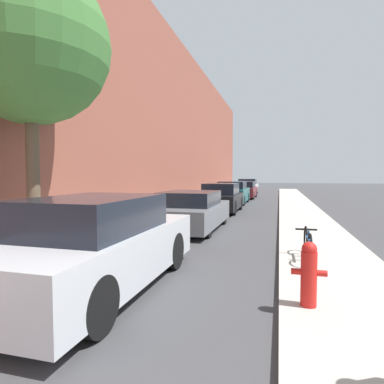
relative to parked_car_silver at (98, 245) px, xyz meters
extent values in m
plane|color=#3D3D3F|center=(0.87, 10.26, -0.72)|extent=(120.00, 120.00, 0.00)
cube|color=#ADA89E|center=(-2.03, 10.26, -0.66)|extent=(2.00, 52.00, 0.12)
cube|color=#ADA89E|center=(3.77, 10.26, -0.66)|extent=(2.00, 52.00, 0.12)
cube|color=brown|center=(-3.38, 10.26, 4.19)|extent=(0.70, 52.00, 9.81)
cylinder|color=black|center=(-0.78, 1.40, -0.36)|extent=(0.22, 0.71, 0.71)
cylinder|color=black|center=(0.78, 1.40, -0.36)|extent=(0.22, 0.71, 0.71)
cylinder|color=black|center=(0.78, -1.32, -0.36)|extent=(0.22, 0.71, 0.71)
cube|color=silver|center=(0.00, 0.04, -0.14)|extent=(1.77, 4.39, 0.77)
cube|color=black|center=(0.00, -0.14, 0.51)|extent=(1.55, 2.28, 0.53)
cylinder|color=black|center=(-0.94, 7.25, -0.41)|extent=(0.22, 0.62, 0.62)
cylinder|color=black|center=(0.74, 7.25, -0.41)|extent=(0.22, 0.62, 0.62)
cylinder|color=black|center=(-0.94, 4.55, -0.41)|extent=(0.22, 0.62, 0.62)
cylinder|color=black|center=(0.74, 4.55, -0.41)|extent=(0.22, 0.62, 0.62)
cube|color=slate|center=(-0.10, 5.90, -0.21)|extent=(1.91, 4.35, 0.66)
cube|color=black|center=(-0.10, 5.72, 0.34)|extent=(1.68, 2.26, 0.45)
cylinder|color=black|center=(-0.75, 12.39, -0.37)|extent=(0.22, 0.68, 0.68)
cylinder|color=black|center=(0.76, 12.39, -0.37)|extent=(0.22, 0.68, 0.68)
cylinder|color=black|center=(-0.75, 9.94, -0.37)|extent=(0.22, 0.68, 0.68)
cylinder|color=black|center=(0.76, 9.94, -0.37)|extent=(0.22, 0.68, 0.68)
cube|color=black|center=(0.01, 11.16, -0.18)|extent=(1.72, 3.96, 0.70)
cube|color=black|center=(0.01, 11.00, 0.44)|extent=(1.51, 2.06, 0.54)
cylinder|color=black|center=(-0.90, 17.26, -0.41)|extent=(0.22, 0.61, 0.61)
cylinder|color=black|center=(0.67, 17.26, -0.41)|extent=(0.22, 0.61, 0.61)
cylinder|color=black|center=(-0.90, 14.65, -0.41)|extent=(0.22, 0.61, 0.61)
cylinder|color=black|center=(0.67, 14.65, -0.41)|extent=(0.22, 0.61, 0.61)
cube|color=#1E6066|center=(-0.11, 15.95, -0.16)|extent=(1.78, 4.21, 0.78)
cube|color=black|center=(-0.11, 15.78, 0.47)|extent=(1.57, 2.19, 0.47)
cylinder|color=black|center=(-0.67, 22.57, -0.41)|extent=(0.22, 0.60, 0.60)
cylinder|color=black|center=(0.85, 22.57, -0.41)|extent=(0.22, 0.60, 0.60)
cylinder|color=black|center=(-0.67, 19.67, -0.41)|extent=(0.22, 0.60, 0.60)
cylinder|color=black|center=(0.85, 19.67, -0.41)|extent=(0.22, 0.60, 0.60)
cube|color=maroon|center=(0.09, 21.12, -0.22)|extent=(1.72, 4.67, 0.66)
cube|color=black|center=(0.09, 20.93, 0.35)|extent=(1.51, 2.43, 0.49)
cylinder|color=black|center=(-0.90, 27.42, -0.37)|extent=(0.22, 0.68, 0.68)
cylinder|color=black|center=(0.63, 27.42, -0.37)|extent=(0.22, 0.68, 0.68)
cylinder|color=black|center=(-0.90, 25.00, -0.37)|extent=(0.22, 0.68, 0.68)
cylinder|color=black|center=(0.63, 25.00, -0.37)|extent=(0.22, 0.68, 0.68)
cube|color=silver|center=(-0.14, 26.21, -0.15)|extent=(1.74, 3.91, 0.76)
cube|color=black|center=(-0.14, 26.05, 0.49)|extent=(1.54, 2.03, 0.51)
cylinder|color=brown|center=(-2.25, 1.17, 1.16)|extent=(0.27, 0.27, 3.51)
sphere|color=#3D7033|center=(-2.25, 1.17, 3.82)|extent=(3.29, 3.29, 3.29)
cylinder|color=red|center=(3.14, -0.09, -0.24)|extent=(0.20, 0.20, 0.72)
sphere|color=red|center=(3.14, -0.09, 0.16)|extent=(0.19, 0.19, 0.19)
cylinder|color=red|center=(2.99, -0.09, -0.15)|extent=(0.13, 0.08, 0.08)
cylinder|color=red|center=(3.30, -0.09, -0.15)|extent=(0.13, 0.08, 0.08)
torus|color=black|center=(3.33, 2.82, -0.29)|extent=(0.05, 0.61, 0.61)
torus|color=black|center=(3.34, 1.94, -0.29)|extent=(0.05, 0.61, 0.61)
cube|color=#235193|center=(3.33, 2.38, -0.16)|extent=(0.05, 0.74, 0.04)
cylinder|color=#235193|center=(3.33, 2.22, -0.07)|extent=(0.04, 0.04, 0.17)
cube|color=black|center=(3.33, 2.75, -0.05)|extent=(0.44, 0.04, 0.04)
camera|label=1|loc=(2.76, -4.44, 1.12)|focal=29.88mm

